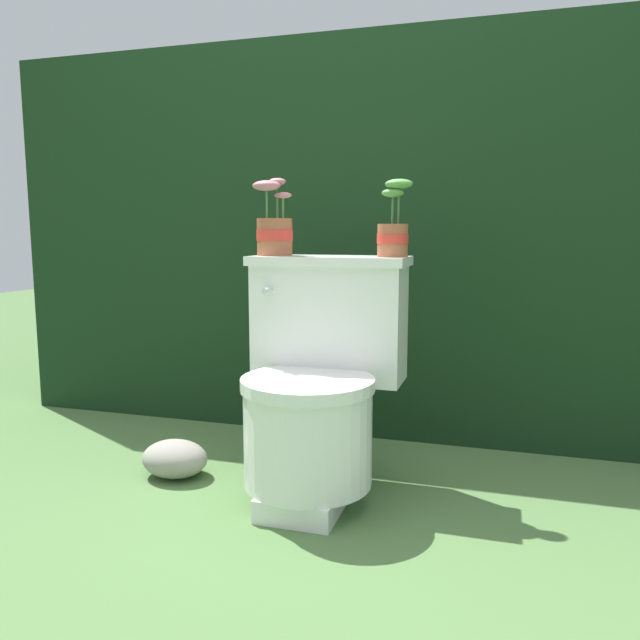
# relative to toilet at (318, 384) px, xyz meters

# --- Properties ---
(ground_plane) EXTENTS (12.00, 12.00, 0.00)m
(ground_plane) POSITION_rel_toilet_xyz_m (-0.00, -0.13, -0.35)
(ground_plane) COLOR #4C703D
(hedge_backdrop) EXTENTS (3.12, 0.83, 1.58)m
(hedge_backdrop) POSITION_rel_toilet_xyz_m (-0.00, 0.98, 0.44)
(hedge_backdrop) COLOR black
(hedge_backdrop) RESTS_ON ground
(toilet) EXTENTS (0.51, 0.54, 0.75)m
(toilet) POSITION_rel_toilet_xyz_m (0.00, 0.00, 0.00)
(toilet) COLOR white
(toilet) RESTS_ON ground
(potted_plant_left) EXTENTS (0.13, 0.13, 0.25)m
(potted_plant_left) POSITION_rel_toilet_xyz_m (-0.19, 0.13, 0.48)
(potted_plant_left) COLOR #9E5638
(potted_plant_left) RESTS_ON toilet
(potted_plant_midleft) EXTENTS (0.11, 0.11, 0.24)m
(potted_plant_midleft) POSITION_rel_toilet_xyz_m (0.20, 0.14, 0.48)
(potted_plant_midleft) COLOR #9E5638
(potted_plant_midleft) RESTS_ON toilet
(garden_stone) EXTENTS (0.23, 0.18, 0.13)m
(garden_stone) POSITION_rel_toilet_xyz_m (-0.50, -0.02, -0.29)
(garden_stone) COLOR gray
(garden_stone) RESTS_ON ground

